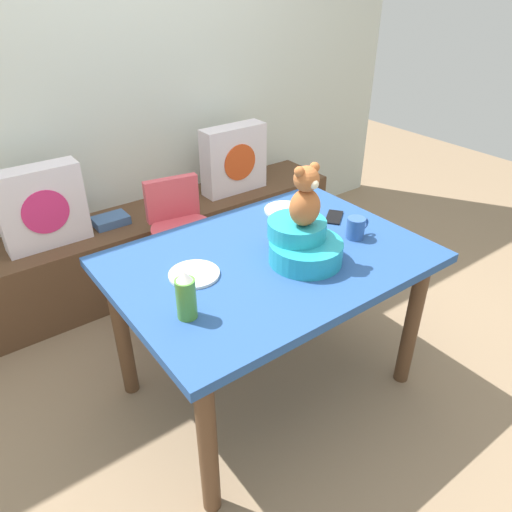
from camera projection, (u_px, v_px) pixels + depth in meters
The scene contains 15 objects.
ground_plane at pixel (268, 383), 2.39m from camera, with size 8.00×8.00×0.00m, color #8C7256.
back_wall at pixel (112, 63), 2.73m from camera, with size 4.40×0.10×2.60m, color silver.
window_bench at pixel (154, 245), 3.10m from camera, with size 2.60×0.44×0.46m, color brown.
pillow_floral_left at pixel (42, 207), 2.54m from camera, with size 0.44×0.15×0.44m.
pillow_floral_right at pixel (234, 159), 3.17m from camera, with size 0.44×0.15×0.44m.
book_stack at pixel (111, 220), 2.84m from camera, with size 0.20×0.14×0.05m, color #3F6294.
dining_table at pixel (270, 276), 2.06m from camera, with size 1.29×0.92×0.74m.
highchair at pixel (182, 232), 2.64m from camera, with size 0.37×0.49×0.79m.
infant_seat_teal at pixel (303, 244), 1.94m from camera, with size 0.30×0.33×0.16m.
teddy_bear at pixel (306, 197), 1.84m from camera, with size 0.13×0.12×0.25m.
ketchup_bottle at pixel (186, 296), 1.61m from camera, with size 0.07×0.07×0.18m.
coffee_mug at pixel (356, 228), 2.11m from camera, with size 0.12×0.08×0.09m.
dinner_plate_near at pixel (285, 210), 2.36m from camera, with size 0.20×0.20×0.01m, color white.
dinner_plate_far at pixel (194, 274), 1.87m from camera, with size 0.20×0.20×0.01m, color white.
cell_phone at pixel (334, 217), 2.30m from camera, with size 0.07×0.14×0.01m, color black.
Camera 1 is at (-1.07, -1.34, 1.78)m, focal length 33.71 mm.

